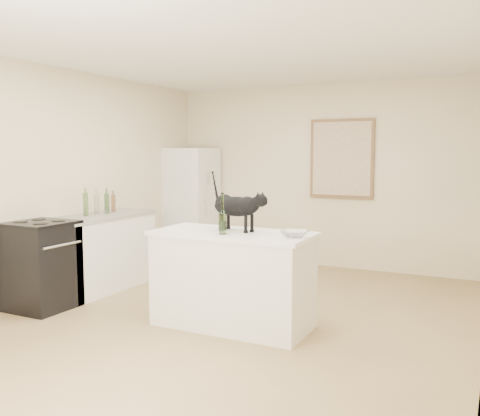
{
  "coord_description": "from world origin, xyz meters",
  "views": [
    {
      "loc": [
        2.32,
        -4.47,
        1.63
      ],
      "look_at": [
        0.15,
        -0.15,
        1.12
      ],
      "focal_mm": 39.19,
      "sensor_mm": 36.0,
      "label": 1
    }
  ],
  "objects_px": {
    "fridge": "(191,204)",
    "black_cat": "(236,209)",
    "stove": "(41,266)",
    "wine_bottle": "(222,216)",
    "glass_bowl": "(295,234)"
  },
  "relations": [
    {
      "from": "stove",
      "to": "fridge",
      "type": "xyz_separation_m",
      "value": [
        0.0,
        2.95,
        0.4
      ]
    },
    {
      "from": "fridge",
      "to": "black_cat",
      "type": "relative_size",
      "value": 2.88
    },
    {
      "from": "glass_bowl",
      "to": "fridge",
      "type": "bearing_deg",
      "value": 135.85
    },
    {
      "from": "stove",
      "to": "black_cat",
      "type": "relative_size",
      "value": 1.53
    },
    {
      "from": "fridge",
      "to": "black_cat",
      "type": "height_order",
      "value": "fridge"
    },
    {
      "from": "wine_bottle",
      "to": "glass_bowl",
      "type": "distance_m",
      "value": 0.67
    },
    {
      "from": "stove",
      "to": "wine_bottle",
      "type": "xyz_separation_m",
      "value": [
        2.03,
        0.23,
        0.61
      ]
    },
    {
      "from": "fridge",
      "to": "wine_bottle",
      "type": "distance_m",
      "value": 3.4
    },
    {
      "from": "wine_bottle",
      "to": "glass_bowl",
      "type": "xyz_separation_m",
      "value": [
        0.65,
        0.12,
        -0.13
      ]
    },
    {
      "from": "fridge",
      "to": "glass_bowl",
      "type": "distance_m",
      "value": 3.74
    },
    {
      "from": "black_cat",
      "to": "fridge",
      "type": "bearing_deg",
      "value": 143.88
    },
    {
      "from": "glass_bowl",
      "to": "black_cat",
      "type": "bearing_deg",
      "value": 169.67
    },
    {
      "from": "black_cat",
      "to": "wine_bottle",
      "type": "height_order",
      "value": "black_cat"
    },
    {
      "from": "fridge",
      "to": "black_cat",
      "type": "distance_m",
      "value": 3.23
    },
    {
      "from": "fridge",
      "to": "wine_bottle",
      "type": "xyz_separation_m",
      "value": [
        2.03,
        -2.72,
        0.21
      ]
    }
  ]
}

